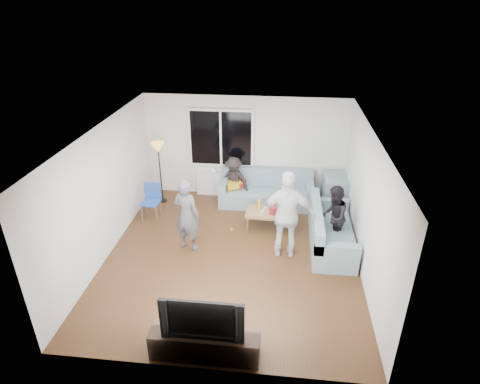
# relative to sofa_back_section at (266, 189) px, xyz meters

# --- Properties ---
(floor) EXTENTS (5.00, 5.50, 0.04)m
(floor) POSITION_rel_sofa_back_section_xyz_m (-0.57, -2.27, -0.45)
(floor) COLOR #56351C
(floor) RESTS_ON ground
(ceiling) EXTENTS (5.00, 5.50, 0.04)m
(ceiling) POSITION_rel_sofa_back_section_xyz_m (-0.57, -2.27, 2.20)
(ceiling) COLOR white
(ceiling) RESTS_ON ground
(wall_back) EXTENTS (5.00, 0.04, 2.60)m
(wall_back) POSITION_rel_sofa_back_section_xyz_m (-0.57, 0.50, 0.88)
(wall_back) COLOR silver
(wall_back) RESTS_ON ground
(wall_front) EXTENTS (5.00, 0.04, 2.60)m
(wall_front) POSITION_rel_sofa_back_section_xyz_m (-0.57, -5.04, 0.88)
(wall_front) COLOR silver
(wall_front) RESTS_ON ground
(wall_left) EXTENTS (0.04, 5.50, 2.60)m
(wall_left) POSITION_rel_sofa_back_section_xyz_m (-3.09, -2.27, 0.88)
(wall_left) COLOR silver
(wall_left) RESTS_ON ground
(wall_right) EXTENTS (0.04, 5.50, 2.60)m
(wall_right) POSITION_rel_sofa_back_section_xyz_m (1.95, -2.27, 0.88)
(wall_right) COLOR silver
(wall_right) RESTS_ON ground
(window_frame) EXTENTS (1.62, 0.06, 1.47)m
(window_frame) POSITION_rel_sofa_back_section_xyz_m (-1.17, 0.42, 1.12)
(window_frame) COLOR white
(window_frame) RESTS_ON wall_back
(window_glass) EXTENTS (1.50, 0.02, 1.35)m
(window_glass) POSITION_rel_sofa_back_section_xyz_m (-1.17, 0.38, 1.12)
(window_glass) COLOR black
(window_glass) RESTS_ON window_frame
(window_mullion) EXTENTS (0.05, 0.03, 1.35)m
(window_mullion) POSITION_rel_sofa_back_section_xyz_m (-1.17, 0.37, 1.12)
(window_mullion) COLOR white
(window_mullion) RESTS_ON window_frame
(radiator) EXTENTS (1.30, 0.12, 0.62)m
(radiator) POSITION_rel_sofa_back_section_xyz_m (-1.17, 0.38, -0.11)
(radiator) COLOR silver
(radiator) RESTS_ON floor
(potted_plant) EXTENTS (0.24, 0.22, 0.37)m
(potted_plant) POSITION_rel_sofa_back_section_xyz_m (-1.01, 0.35, 0.38)
(potted_plant) COLOR #315A24
(potted_plant) RESTS_ON radiator
(vase) EXTENTS (0.17, 0.17, 0.16)m
(vase) POSITION_rel_sofa_back_section_xyz_m (-1.38, 0.35, 0.28)
(vase) COLOR white
(vase) RESTS_ON radiator
(sofa_back_section) EXTENTS (2.30, 0.85, 0.85)m
(sofa_back_section) POSITION_rel_sofa_back_section_xyz_m (0.00, 0.00, 0.00)
(sofa_back_section) COLOR gray
(sofa_back_section) RESTS_ON floor
(sofa_right_section) EXTENTS (2.00, 0.85, 0.85)m
(sofa_right_section) POSITION_rel_sofa_back_section_xyz_m (1.45, -1.67, 0.00)
(sofa_right_section) COLOR gray
(sofa_right_section) RESTS_ON floor
(sofa_corner) EXTENTS (0.85, 0.85, 0.85)m
(sofa_corner) POSITION_rel_sofa_back_section_xyz_m (1.81, 0.00, 0.00)
(sofa_corner) COLOR gray
(sofa_corner) RESTS_ON floor
(cushion_yellow) EXTENTS (0.48, 0.46, 0.14)m
(cushion_yellow) POSITION_rel_sofa_back_section_xyz_m (-0.82, -0.02, 0.09)
(cushion_yellow) COLOR gold
(cushion_yellow) RESTS_ON sofa_back_section
(cushion_red) EXTENTS (0.43, 0.40, 0.13)m
(cushion_red) POSITION_rel_sofa_back_section_xyz_m (-0.73, 0.06, 0.09)
(cushion_red) COLOR maroon
(cushion_red) RESTS_ON sofa_back_section
(coffee_table) EXTENTS (1.12, 0.64, 0.40)m
(coffee_table) POSITION_rel_sofa_back_section_xyz_m (0.16, -1.09, -0.22)
(coffee_table) COLOR olive
(coffee_table) RESTS_ON floor
(pitcher) EXTENTS (0.17, 0.17, 0.17)m
(pitcher) POSITION_rel_sofa_back_section_xyz_m (0.20, -1.18, 0.06)
(pitcher) COLOR maroon
(pitcher) RESTS_ON coffee_table
(side_chair) EXTENTS (0.43, 0.43, 0.86)m
(side_chair) POSITION_rel_sofa_back_section_xyz_m (-2.62, -1.03, 0.01)
(side_chair) COLOR #244B9C
(side_chair) RESTS_ON floor
(floor_lamp) EXTENTS (0.32, 0.32, 1.56)m
(floor_lamp) POSITION_rel_sofa_back_section_xyz_m (-2.62, -0.13, 0.36)
(floor_lamp) COLOR orange
(floor_lamp) RESTS_ON floor
(player_left) EXTENTS (0.66, 0.53, 1.56)m
(player_left) POSITION_rel_sofa_back_section_xyz_m (-1.51, -2.08, 0.35)
(player_left) COLOR #4A4A4F
(player_left) RESTS_ON floor
(player_right) EXTENTS (1.08, 0.47, 1.82)m
(player_right) POSITION_rel_sofa_back_section_xyz_m (0.50, -2.09, 0.49)
(player_right) COLOR silver
(player_right) RESTS_ON floor
(spectator_right) EXTENTS (0.62, 0.74, 1.35)m
(spectator_right) POSITION_rel_sofa_back_section_xyz_m (1.45, -1.66, 0.25)
(spectator_right) COLOR black
(spectator_right) RESTS_ON floor
(spectator_back) EXTENTS (0.88, 0.66, 1.21)m
(spectator_back) POSITION_rel_sofa_back_section_xyz_m (-0.82, 0.03, 0.18)
(spectator_back) COLOR black
(spectator_back) RESTS_ON floor
(tv_console) EXTENTS (1.60, 0.40, 0.44)m
(tv_console) POSITION_rel_sofa_back_section_xyz_m (-0.65, -4.77, -0.20)
(tv_console) COLOR #302318
(tv_console) RESTS_ON floor
(television) EXTENTS (1.18, 0.16, 0.68)m
(television) POSITION_rel_sofa_back_section_xyz_m (-0.65, -4.77, 0.36)
(television) COLOR black
(television) RESTS_ON tv_console
(bottle_d) EXTENTS (0.07, 0.07, 0.23)m
(bottle_d) POSITION_rel_sofa_back_section_xyz_m (0.34, -1.14, 0.09)
(bottle_d) COLOR orange
(bottle_d) RESTS_ON coffee_table
(bottle_c) EXTENTS (0.07, 0.07, 0.19)m
(bottle_c) POSITION_rel_sofa_back_section_xyz_m (0.22, -0.95, 0.07)
(bottle_c) COLOR black
(bottle_c) RESTS_ON coffee_table
(bottle_a) EXTENTS (0.07, 0.07, 0.22)m
(bottle_a) POSITION_rel_sofa_back_section_xyz_m (-0.11, -0.95, 0.08)
(bottle_a) COLOR orange
(bottle_a) RESTS_ON coffee_table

